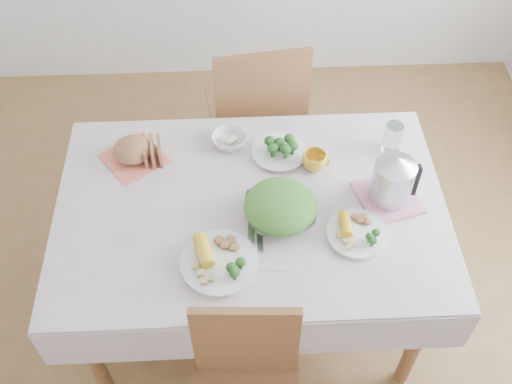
{
  "coord_description": "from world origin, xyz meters",
  "views": [
    {
      "loc": [
        -0.05,
        -1.44,
        2.55
      ],
      "look_at": [
        0.02,
        0.02,
        0.82
      ],
      "focal_mm": 42.0,
      "sensor_mm": 36.0,
      "label": 1
    }
  ],
  "objects_px": {
    "chair_far": "(254,116)",
    "yellow_mug": "(314,161)",
    "dining_table": "(252,262)",
    "salad_bowl": "(280,212)",
    "dinner_plate_right": "(357,234)",
    "electric_kettle": "(393,178)",
    "dinner_plate_left": "(220,263)"
  },
  "relations": [
    {
      "from": "dinner_plate_right",
      "to": "electric_kettle",
      "type": "bearing_deg",
      "value": 48.68
    },
    {
      "from": "chair_far",
      "to": "yellow_mug",
      "type": "relative_size",
      "value": 10.23
    },
    {
      "from": "electric_kettle",
      "to": "dinner_plate_right",
      "type": "bearing_deg",
      "value": -133.99
    },
    {
      "from": "dining_table",
      "to": "dinner_plate_left",
      "type": "relative_size",
      "value": 5.01
    },
    {
      "from": "dining_table",
      "to": "salad_bowl",
      "type": "xyz_separation_m",
      "value": [
        0.11,
        -0.06,
        0.42
      ]
    },
    {
      "from": "chair_far",
      "to": "dinner_plate_right",
      "type": "xyz_separation_m",
      "value": [
        0.33,
        -0.99,
        0.31
      ]
    },
    {
      "from": "dining_table",
      "to": "salad_bowl",
      "type": "bearing_deg",
      "value": -29.36
    },
    {
      "from": "salad_bowl",
      "to": "dinner_plate_left",
      "type": "height_order",
      "value": "salad_bowl"
    },
    {
      "from": "salad_bowl",
      "to": "yellow_mug",
      "type": "bearing_deg",
      "value": 57.74
    },
    {
      "from": "dining_table",
      "to": "dinner_plate_right",
      "type": "relative_size",
      "value": 6.22
    },
    {
      "from": "dinner_plate_left",
      "to": "yellow_mug",
      "type": "xyz_separation_m",
      "value": [
        0.38,
        0.45,
        0.03
      ]
    },
    {
      "from": "dining_table",
      "to": "yellow_mug",
      "type": "bearing_deg",
      "value": 35.64
    },
    {
      "from": "chair_far",
      "to": "yellow_mug",
      "type": "bearing_deg",
      "value": 100.52
    },
    {
      "from": "dining_table",
      "to": "chair_far",
      "type": "xyz_separation_m",
      "value": [
        0.05,
        0.83,
        0.09
      ]
    },
    {
      "from": "salad_bowl",
      "to": "yellow_mug",
      "type": "height_order",
      "value": "yellow_mug"
    },
    {
      "from": "salad_bowl",
      "to": "electric_kettle",
      "type": "bearing_deg",
      "value": 9.11
    },
    {
      "from": "dinner_plate_left",
      "to": "yellow_mug",
      "type": "bearing_deg",
      "value": 49.6
    },
    {
      "from": "electric_kettle",
      "to": "salad_bowl",
      "type": "bearing_deg",
      "value": -173.55
    },
    {
      "from": "dinner_plate_left",
      "to": "dinner_plate_right",
      "type": "bearing_deg",
      "value": 11.71
    },
    {
      "from": "dining_table",
      "to": "salad_bowl",
      "type": "relative_size",
      "value": 5.47
    },
    {
      "from": "dining_table",
      "to": "yellow_mug",
      "type": "distance_m",
      "value": 0.53
    },
    {
      "from": "salad_bowl",
      "to": "dinner_plate_left",
      "type": "relative_size",
      "value": 0.92
    },
    {
      "from": "dinner_plate_left",
      "to": "yellow_mug",
      "type": "height_order",
      "value": "yellow_mug"
    },
    {
      "from": "dinner_plate_right",
      "to": "dinner_plate_left",
      "type": "bearing_deg",
      "value": -168.29
    },
    {
      "from": "dining_table",
      "to": "salad_bowl",
      "type": "height_order",
      "value": "salad_bowl"
    },
    {
      "from": "dinner_plate_right",
      "to": "chair_far",
      "type": "bearing_deg",
      "value": 108.65
    },
    {
      "from": "yellow_mug",
      "to": "dining_table",
      "type": "bearing_deg",
      "value": -144.36
    },
    {
      "from": "dinner_plate_right",
      "to": "salad_bowl",
      "type": "bearing_deg",
      "value": 160.22
    },
    {
      "from": "chair_far",
      "to": "electric_kettle",
      "type": "distance_m",
      "value": 1.04
    },
    {
      "from": "dining_table",
      "to": "chair_far",
      "type": "relative_size",
      "value": 1.4
    },
    {
      "from": "salad_bowl",
      "to": "dinner_plate_right",
      "type": "xyz_separation_m",
      "value": [
        0.28,
        -0.1,
        -0.02
      ]
    },
    {
      "from": "dinner_plate_left",
      "to": "dinner_plate_right",
      "type": "height_order",
      "value": "dinner_plate_left"
    }
  ]
}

